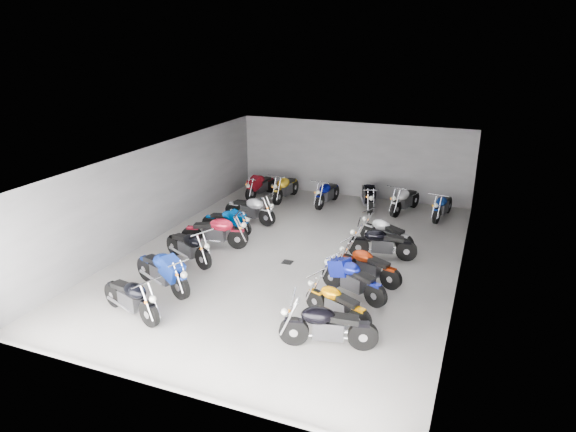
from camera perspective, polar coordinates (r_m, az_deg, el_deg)
name	(u,v)px	position (r m, az deg, el deg)	size (l,w,h in m)	color
ground	(293,256)	(16.37, 0.59, -4.49)	(14.00, 14.00, 0.00)	#A19E99
wall_back	(353,160)	(22.21, 7.18, 6.22)	(10.00, 0.10, 3.20)	slate
wall_left	(157,191)	(18.11, -14.33, 2.68)	(0.10, 14.00, 3.20)	slate
wall_right	(464,230)	(14.85, 18.93, -1.52)	(0.10, 14.00, 3.20)	slate
ceiling	(294,157)	(15.34, 0.64, 6.56)	(10.00, 14.00, 0.04)	black
drain_grate	(287,262)	(15.94, -0.06, -5.15)	(0.32, 0.32, 0.01)	black
motorcycle_left_a	(131,297)	(13.42, -17.05, -8.65)	(2.11, 0.82, 0.96)	black
motorcycle_left_b	(163,271)	(14.51, -13.76, -5.95)	(2.23, 1.00, 1.03)	black
motorcycle_left_c	(189,247)	(16.04, -10.98, -3.36)	(2.06, 0.95, 0.95)	black
motorcycle_left_d	(215,232)	(17.01, -8.08, -1.76)	(2.23, 0.69, 0.99)	black
motorcycle_left_e	(227,222)	(18.11, -6.80, -0.62)	(1.94, 0.39, 0.85)	black
motorcycle_left_f	(250,209)	(19.12, -4.20, 0.75)	(2.17, 0.53, 0.95)	black
motorcycle_right_a	(327,326)	(11.72, 4.36, -12.09)	(2.20, 0.72, 0.98)	black
motorcycle_right_b	(337,303)	(12.76, 5.43, -9.63)	(1.87, 0.82, 0.86)	black
motorcycle_right_c	(353,279)	(13.87, 7.19, -6.97)	(2.00, 1.00, 0.94)	black
motorcycle_right_d	(368,265)	(14.75, 8.88, -5.45)	(2.00, 0.76, 0.91)	black
motorcycle_right_e	(382,243)	(16.29, 10.37, -2.99)	(2.13, 0.54, 0.94)	black
motorcycle_right_f	(386,233)	(17.20, 10.79, -1.84)	(1.95, 0.92, 0.91)	black
motorcycle_back_a	(260,185)	(22.19, -3.09, 3.42)	(0.56, 2.11, 0.93)	black
motorcycle_back_b	(285,188)	(21.73, -0.28, 3.18)	(0.48, 2.25, 0.99)	black
motorcycle_back_c	(327,193)	(21.13, 4.36, 2.57)	(0.49, 2.13, 0.94)	black
motorcycle_back_d	(368,196)	(20.81, 8.85, 2.22)	(0.95, 2.18, 1.00)	black
motorcycle_back_e	(405,200)	(20.67, 12.85, 1.76)	(0.82, 2.12, 0.96)	black
motorcycle_back_f	(443,206)	(20.38, 16.80, 1.06)	(0.56, 2.04, 0.90)	black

